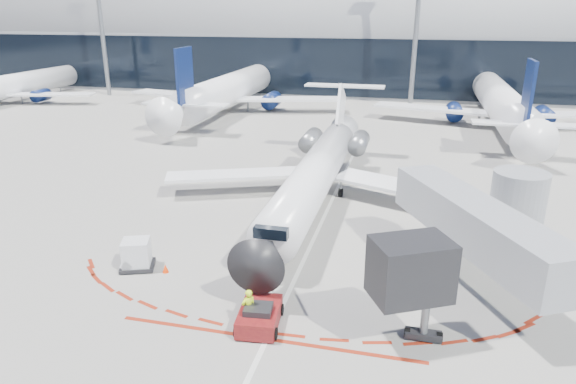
% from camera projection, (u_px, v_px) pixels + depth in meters
% --- Properties ---
extents(ground, '(260.00, 260.00, 0.00)m').
position_uv_depth(ground, '(316.00, 235.00, 33.32)').
color(ground, slate).
rests_on(ground, ground).
extents(apron_centerline, '(0.25, 40.00, 0.01)m').
position_uv_depth(apron_centerline, '(321.00, 223.00, 35.15)').
color(apron_centerline, silver).
rests_on(apron_centerline, ground).
extents(apron_stop_bar, '(14.00, 0.25, 0.01)m').
position_uv_depth(apron_stop_bar, '(267.00, 339.00, 22.80)').
color(apron_stop_bar, maroon).
rests_on(apron_stop_bar, ground).
extents(terminal_building, '(150.00, 24.15, 24.00)m').
position_uv_depth(terminal_building, '(387.00, 41.00, 89.86)').
color(terminal_building, gray).
rests_on(terminal_building, ground).
extents(jet_bridge, '(10.03, 15.20, 4.90)m').
position_uv_depth(jet_bridge, '(486.00, 224.00, 27.35)').
color(jet_bridge, '#9A9DA2').
rests_on(jet_bridge, ground).
extents(light_mast_west, '(0.70, 0.70, 25.00)m').
position_uv_depth(light_mast_west, '(100.00, 18.00, 83.11)').
color(light_mast_west, gray).
rests_on(light_mast_west, ground).
extents(light_mast_centre, '(0.70, 0.70, 25.00)m').
position_uv_depth(light_mast_centre, '(417.00, 19.00, 71.88)').
color(light_mast_centre, gray).
rests_on(light_mast_centre, ground).
extents(regional_jet, '(24.33, 30.00, 7.51)m').
position_uv_depth(regional_jet, '(318.00, 170.00, 38.36)').
color(regional_jet, white).
rests_on(regional_jet, ground).
extents(pushback_tug, '(2.20, 4.60, 1.18)m').
position_uv_depth(pushback_tug, '(259.00, 316.00, 23.62)').
color(pushback_tug, '#570C11').
rests_on(pushback_tug, ground).
extents(ramp_worker, '(0.82, 0.81, 1.90)m').
position_uv_depth(ramp_worker, '(249.00, 308.00, 23.43)').
color(ramp_worker, '#DAFF1A').
rests_on(ramp_worker, ground).
extents(uld_container, '(2.26, 2.10, 1.72)m').
position_uv_depth(uld_container, '(137.00, 255.00, 28.75)').
color(uld_container, black).
rests_on(uld_container, ground).
extents(safety_cone_left, '(0.36, 0.36, 0.49)m').
position_uv_depth(safety_cone_left, '(165.00, 268.00, 28.50)').
color(safety_cone_left, '#F43405').
rests_on(safety_cone_left, ground).
extents(bg_airliner_0, '(31.45, 33.30, 10.17)m').
position_uv_depth(bg_airliner_0, '(10.00, 69.00, 79.00)').
color(bg_airliner_0, white).
rests_on(bg_airliner_0, ground).
extents(bg_airliner_1, '(37.95, 40.18, 12.28)m').
position_uv_depth(bg_airliner_1, '(233.00, 66.00, 73.03)').
color(bg_airliner_1, white).
rests_on(bg_airliner_1, ground).
extents(bg_airliner_2, '(36.29, 38.43, 11.74)m').
position_uv_depth(bg_airliner_2, '(504.00, 78.00, 62.88)').
color(bg_airliner_2, white).
rests_on(bg_airliner_2, ground).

